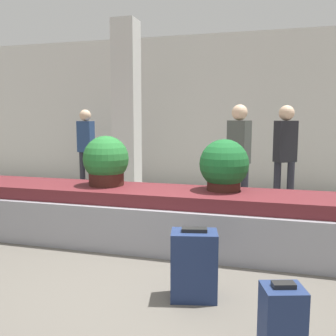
# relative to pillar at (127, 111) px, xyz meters

# --- Properties ---
(ground_plane) EXTENTS (18.00, 18.00, 0.00)m
(ground_plane) POSITION_rel_pillar_xyz_m (1.43, -3.61, -1.60)
(ground_plane) COLOR #59544C
(back_wall) EXTENTS (18.00, 0.06, 3.20)m
(back_wall) POSITION_rel_pillar_xyz_m (1.43, 1.51, 0.00)
(back_wall) COLOR silver
(back_wall) RESTS_ON ground_plane
(carousel) EXTENTS (8.42, 0.93, 0.66)m
(carousel) POSITION_rel_pillar_xyz_m (1.43, -2.34, -1.28)
(carousel) COLOR gray
(carousel) RESTS_ON ground_plane
(pillar) EXTENTS (0.42, 0.42, 3.20)m
(pillar) POSITION_rel_pillar_xyz_m (0.00, 0.00, 0.00)
(pillar) COLOR silver
(pillar) RESTS_ON ground_plane
(suitcase_1) EXTENTS (0.30, 0.28, 0.48)m
(suitcase_1) POSITION_rel_pillar_xyz_m (2.67, -4.14, -1.37)
(suitcase_1) COLOR navy
(suitcase_1) RESTS_ON ground_plane
(suitcase_3) EXTENTS (0.42, 0.32, 0.59)m
(suitcase_3) POSITION_rel_pillar_xyz_m (1.99, -3.55, -1.31)
(suitcase_3) COLOR navy
(suitcase_3) RESTS_ON ground_plane
(potted_plant_0) EXTENTS (0.56, 0.56, 0.58)m
(potted_plant_0) POSITION_rel_pillar_xyz_m (2.06, -2.21, -0.67)
(potted_plant_0) COLOR #381914
(potted_plant_0) RESTS_ON carousel
(potted_plant_1) EXTENTS (0.56, 0.56, 0.60)m
(potted_plant_1) POSITION_rel_pillar_xyz_m (0.63, -2.26, -0.65)
(potted_plant_1) COLOR #381914
(potted_plant_1) RESTS_ON carousel
(traveler_0) EXTENTS (0.37, 0.33, 1.67)m
(traveler_0) POSITION_rel_pillar_xyz_m (2.77, -0.39, -0.60)
(traveler_0) COLOR #282833
(traveler_0) RESTS_ON ground_plane
(traveler_1) EXTENTS (0.34, 0.23, 1.64)m
(traveler_1) POSITION_rel_pillar_xyz_m (-1.08, 0.45, -0.62)
(traveler_1) COLOR #282833
(traveler_1) RESTS_ON ground_plane
(traveler_2) EXTENTS (0.37, 0.32, 1.67)m
(traveler_2) POSITION_rel_pillar_xyz_m (2.09, -0.77, -0.60)
(traveler_2) COLOR #282833
(traveler_2) RESTS_ON ground_plane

